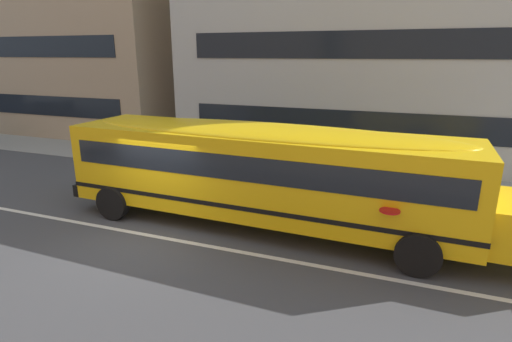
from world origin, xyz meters
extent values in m
plane|color=#424244|center=(0.00, 0.00, 0.00)|extent=(400.00, 400.00, 0.00)
cube|color=gray|center=(0.00, 7.47, 0.01)|extent=(120.00, 3.00, 0.01)
cube|color=silver|center=(0.00, 0.00, 0.00)|extent=(110.00, 0.16, 0.01)
cube|color=yellow|center=(2.58, 1.76, 1.62)|extent=(11.22, 2.81, 2.23)
cube|color=black|center=(-3.08, 1.90, 0.69)|extent=(0.27, 2.54, 0.37)
cube|color=black|center=(2.58, 1.76, 2.03)|extent=(10.55, 2.83, 0.65)
cube|color=black|center=(2.58, 1.76, 0.96)|extent=(11.24, 2.84, 0.12)
ellipsoid|color=yellow|center=(2.58, 1.76, 2.74)|extent=(10.77, 2.60, 0.37)
cylinder|color=red|center=(6.12, 0.22, 1.51)|extent=(0.46, 0.46, 0.03)
cylinder|color=black|center=(6.85, 2.93, 0.51)|extent=(1.02, 0.31, 1.01)
cylinder|color=black|center=(6.79, 0.39, 0.51)|extent=(1.02, 0.31, 1.01)
cylinder|color=black|center=(-1.63, 3.13, 0.51)|extent=(1.02, 0.31, 1.01)
cylinder|color=black|center=(-1.69, 0.60, 0.51)|extent=(1.02, 0.31, 1.01)
cube|color=tan|center=(-14.51, 14.82, 6.40)|extent=(15.67, 11.70, 12.80)
cube|color=black|center=(-14.51, 8.95, 1.92)|extent=(13.16, 0.04, 1.10)
cube|color=black|center=(-14.51, 8.95, 5.12)|extent=(13.16, 0.04, 1.10)
cube|color=#B7B7B2|center=(3.84, 14.30, 6.40)|extent=(16.88, 10.64, 12.80)
cube|color=black|center=(3.84, 8.95, 1.92)|extent=(14.18, 0.04, 1.10)
cube|color=black|center=(3.84, 8.95, 5.12)|extent=(14.18, 0.04, 1.10)
camera|label=1|loc=(6.32, -8.47, 4.80)|focal=28.53mm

